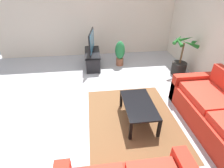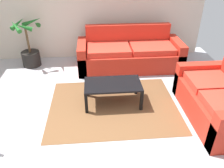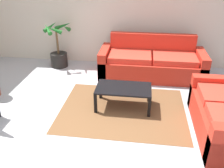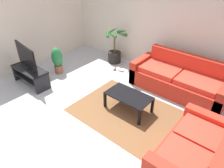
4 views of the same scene
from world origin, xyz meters
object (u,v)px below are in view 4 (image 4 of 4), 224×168
Objects in this scene: couch_main at (178,81)px; coffee_table at (129,97)px; tv at (26,57)px; potted_palm at (115,50)px; tv_stand at (30,74)px; potted_plant_small at (57,60)px; couch_loveseat at (195,155)px.

couch_main is 2.37× the size of coffee_table.
potted_palm is (0.84, 2.45, -0.40)m from tv.
coffee_table is 0.87× the size of potted_palm.
couch_main is 3.82m from tv.
tv_stand is 0.49m from tv.
couch_loveseat is at bearing -8.10° from potted_plant_small.
tv_stand is at bearing -97.74° from tv.
tv is 1.35× the size of potted_plant_small.
tv_stand is at bearing -176.59° from couch_loveseat.
tv is 2.62m from potted_palm.
potted_palm is (0.84, 2.45, 0.09)m from tv_stand.
potted_palm reaches higher than potted_plant_small.
potted_plant_small is at bearing 178.41° from coffee_table.
couch_main reaches higher than coffee_table.
potted_plant_small is at bearing -116.68° from potted_palm.
tv_stand is (-3.10, -2.18, 0.00)m from couch_main.
potted_plant_small is (-2.55, 0.07, 0.08)m from coffee_table.
potted_plant_small reaches higher than coffee_table.
couch_loveseat is 1.65× the size of coffee_table.
couch_main is at bearing 35.06° from tv.
couch_main is 2.07× the size of potted_palm.
couch_loveseat is at bearing -32.84° from potted_palm.
coffee_table is at bearing -1.59° from potted_plant_small.
couch_loveseat reaches higher than coffee_table.
tv_stand reaches higher than coffee_table.
tv_stand is at bearing -92.62° from potted_plant_small.
coffee_table is at bearing -109.89° from couch_main.
tv is 2.75m from coffee_table.
tv is 1.08× the size of coffee_table.
couch_loveseat reaches higher than potted_plant_small.
potted_palm reaches higher than tv_stand.
potted_palm is 1.79m from potted_plant_small.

